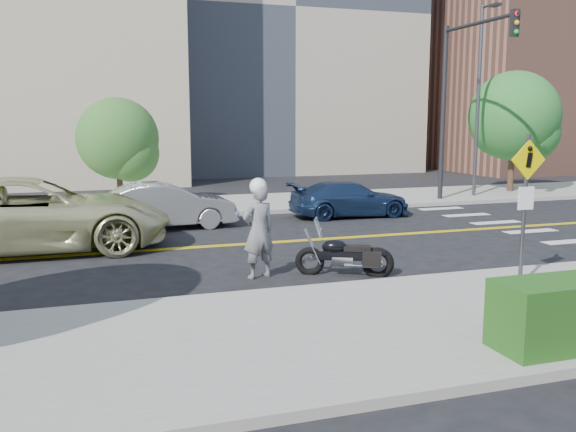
% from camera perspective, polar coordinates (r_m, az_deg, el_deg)
% --- Properties ---
extents(ground_plane, '(120.00, 120.00, 0.00)m').
position_cam_1_polar(ground_plane, '(16.94, -4.37, -2.67)').
color(ground_plane, black).
rests_on(ground_plane, ground).
extents(sidewalk_near, '(60.00, 5.00, 0.15)m').
position_cam_1_polar(sidewalk_near, '(10.04, 5.97, -10.52)').
color(sidewalk_near, '#9E9B91').
rests_on(sidewalk_near, ground_plane).
extents(sidewalk_far, '(60.00, 5.00, 0.15)m').
position_cam_1_polar(sidewalk_far, '(24.18, -8.57, 0.95)').
color(sidewalk_far, '#9E9B91').
rests_on(sidewalk_far, ground_plane).
extents(building_mid, '(18.00, 14.00, 20.00)m').
position_cam_1_polar(building_mid, '(44.26, -2.31, 17.54)').
color(building_mid, '#A39984').
rests_on(building_mid, ground_plane).
extents(building_right, '(14.00, 12.00, 12.00)m').
position_cam_1_polar(building_right, '(46.96, 22.05, 11.51)').
color(building_right, '#8C5947').
rests_on(building_right, ground_plane).
extents(lamp_post, '(0.16, 0.16, 8.00)m').
position_cam_1_polar(lamp_post, '(27.66, 17.35, 10.11)').
color(lamp_post, '#4C4C51').
rests_on(lamp_post, sidewalk_far).
extents(traffic_light, '(0.28, 4.50, 7.00)m').
position_cam_1_polar(traffic_light, '(25.38, 15.53, 11.51)').
color(traffic_light, black).
rests_on(traffic_light, sidewalk_far).
extents(pedestrian_sign, '(0.78, 0.08, 3.00)m').
position_cam_1_polar(pedestrian_sign, '(12.80, 21.34, 1.84)').
color(pedestrian_sign, '#4C4C51').
rests_on(pedestrian_sign, sidewalk_near).
extents(motorcyclist, '(0.85, 0.67, 2.19)m').
position_cam_1_polar(motorcyclist, '(13.18, -2.78, -1.18)').
color(motorcyclist, '#BBBBC0').
rests_on(motorcyclist, ground).
extents(motorcycle, '(2.17, 1.46, 1.28)m').
position_cam_1_polar(motorcycle, '(13.52, 5.34, -2.91)').
color(motorcycle, black).
rests_on(motorcycle, ground).
extents(suv, '(7.08, 3.36, 1.95)m').
position_cam_1_polar(suv, '(17.18, -22.79, 0.12)').
color(suv, beige).
rests_on(suv, ground).
extents(parked_car_silver, '(4.49, 1.77, 1.46)m').
position_cam_1_polar(parked_car_silver, '(19.64, -11.41, 0.94)').
color(parked_car_silver, '#97989E').
rests_on(parked_car_silver, ground).
extents(parked_car_blue, '(4.39, 1.90, 1.26)m').
position_cam_1_polar(parked_car_blue, '(21.78, 5.79, 1.59)').
color(parked_car_blue, navy).
rests_on(parked_car_blue, ground).
extents(tree_far_a, '(3.12, 3.12, 4.27)m').
position_cam_1_polar(tree_far_a, '(24.45, -15.63, 6.98)').
color(tree_far_a, '#382619').
rests_on(tree_far_a, ground).
extents(tree_far_b, '(4.06, 4.06, 5.62)m').
position_cam_1_polar(tree_far_b, '(29.94, 20.39, 8.75)').
color(tree_far_b, '#382619').
rests_on(tree_far_b, ground).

